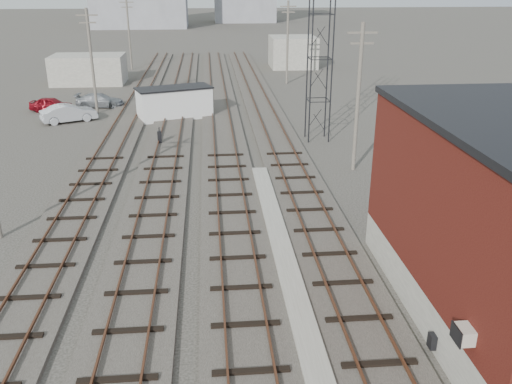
{
  "coord_description": "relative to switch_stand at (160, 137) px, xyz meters",
  "views": [
    {
      "loc": [
        -2.52,
        -3.84,
        11.41
      ],
      "look_at": [
        -0.48,
        19.19,
        2.2
      ],
      "focal_mm": 38.0,
      "sensor_mm": 36.0,
      "label": 1
    }
  ],
  "objects": [
    {
      "name": "track_right",
      "position": [
        8.64,
        4.49,
        -0.48
      ],
      "size": [
        3.2,
        90.0,
        0.39
      ],
      "color": "#332D28",
      "rests_on": "ground"
    },
    {
      "name": "car_silver",
      "position": [
        -8.12,
        7.55,
        0.16
      ],
      "size": [
        4.78,
        3.34,
        1.49
      ],
      "primitive_type": "imported",
      "rotation": [
        0.0,
        0.0,
        2.0
      ],
      "color": "#B6B9BE",
      "rests_on": "ground"
    },
    {
      "name": "utility_pole_left_b",
      "position": [
        -6.36,
        10.49,
        4.21
      ],
      "size": [
        1.8,
        0.24,
        9.0
      ],
      "color": "#595147",
      "rests_on": "ground"
    },
    {
      "name": "track_mid_right",
      "position": [
        4.64,
        4.49,
        -0.48
      ],
      "size": [
        3.2,
        90.0,
        0.39
      ],
      "color": "#332D28",
      "rests_on": "ground"
    },
    {
      "name": "site_trailer",
      "position": [
        0.7,
        8.18,
        0.76
      ],
      "size": [
        6.87,
        4.67,
        2.66
      ],
      "rotation": [
        0.0,
        0.0,
        0.33
      ],
      "color": "silver",
      "rests_on": "ground"
    },
    {
      "name": "shed_right",
      "position": [
        15.14,
        35.49,
        1.41
      ],
      "size": [
        6.0,
        6.0,
        4.0
      ],
      "primitive_type": "cube",
      "color": "gray",
      "rests_on": "ground"
    },
    {
      "name": "utility_pole_right_a",
      "position": [
        12.64,
        -6.51,
        4.21
      ],
      "size": [
        1.8,
        0.24,
        9.0
      ],
      "color": "#595147",
      "rests_on": "ground"
    },
    {
      "name": "utility_pole_left_c",
      "position": [
        -6.36,
        35.49,
        4.21
      ],
      "size": [
        1.8,
        0.24,
        9.0
      ],
      "color": "#595147",
      "rests_on": "ground"
    },
    {
      "name": "lattice_tower",
      "position": [
        11.64,
        0.49,
        6.91
      ],
      "size": [
        1.6,
        1.6,
        15.0
      ],
      "color": "black",
      "rests_on": "ground"
    },
    {
      "name": "utility_pole_right_b",
      "position": [
        12.64,
        23.49,
        4.21
      ],
      "size": [
        1.8,
        0.24,
        9.0
      ],
      "color": "#595147",
      "rests_on": "ground"
    },
    {
      "name": "platform_curb",
      "position": [
        6.64,
        -20.51,
        -0.46
      ],
      "size": [
        0.9,
        28.0,
        0.26
      ],
      "primitive_type": "cube",
      "color": "gray",
      "rests_on": "ground"
    },
    {
      "name": "shed_left",
      "position": [
        -9.86,
        25.49,
        1.01
      ],
      "size": [
        8.0,
        5.0,
        3.2
      ],
      "primitive_type": "cube",
      "color": "gray",
      "rests_on": "ground"
    },
    {
      "name": "car_red",
      "position": [
        -10.63,
        11.66,
        0.06
      ],
      "size": [
        3.96,
        2.08,
        1.28
      ],
      "primitive_type": "imported",
      "rotation": [
        0.0,
        0.0,
        1.42
      ],
      "color": "maroon",
      "rests_on": "ground"
    },
    {
      "name": "track_left",
      "position": [
        -3.36,
        4.49,
        -0.48
      ],
      "size": [
        3.2,
        90.0,
        0.39
      ],
      "color": "#332D28",
      "rests_on": "ground"
    },
    {
      "name": "track_mid_left",
      "position": [
        0.64,
        4.49,
        -0.48
      ],
      "size": [
        3.2,
        90.0,
        0.39
      ],
      "color": "#332D28",
      "rests_on": "ground"
    },
    {
      "name": "car_grey",
      "position": [
        -6.52,
        13.01,
        0.05
      ],
      "size": [
        4.51,
        2.07,
        1.28
      ],
      "primitive_type": "imported",
      "rotation": [
        0.0,
        0.0,
        1.51
      ],
      "color": "gray",
      "rests_on": "ground"
    },
    {
      "name": "ground",
      "position": [
        6.14,
        25.49,
        -0.59
      ],
      "size": [
        320.0,
        320.0,
        0.0
      ],
      "primitive_type": "plane",
      "color": "#282621",
      "rests_on": "ground"
    },
    {
      "name": "brick_building",
      "position": [
        13.64,
        -22.51,
        3.04
      ],
      "size": [
        6.54,
        12.2,
        7.22
      ],
      "color": "gray",
      "rests_on": "ground"
    },
    {
      "name": "switch_stand",
      "position": [
        0.0,
        0.0,
        0.0
      ],
      "size": [
        0.33,
        0.33,
        1.24
      ],
      "rotation": [
        0.0,
        0.0,
        0.18
      ],
      "color": "black",
      "rests_on": "ground"
    }
  ]
}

